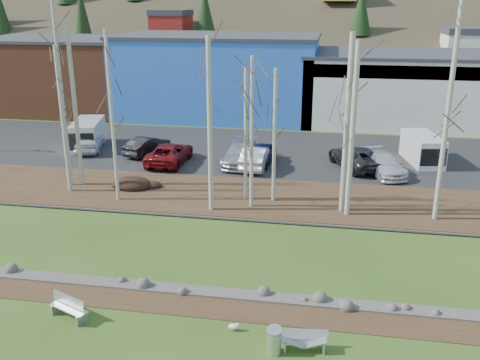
% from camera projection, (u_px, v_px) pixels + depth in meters
% --- Properties ---
extents(ground, '(200.00, 200.00, 0.00)m').
position_uv_depth(ground, '(162.00, 333.00, 19.77)').
color(ground, '#324C18').
rests_on(ground, ground).
extents(dirt_strip, '(80.00, 1.80, 0.03)m').
position_uv_depth(dirt_strip, '(178.00, 303.00, 21.72)').
color(dirt_strip, '#382616').
rests_on(dirt_strip, ground).
extents(near_bank_rocks, '(80.00, 0.80, 0.50)m').
position_uv_depth(near_bank_rocks, '(184.00, 291.00, 22.66)').
color(near_bank_rocks, '#47423D').
rests_on(near_bank_rocks, ground).
extents(river, '(80.00, 8.00, 0.90)m').
position_uv_depth(river, '(206.00, 248.00, 26.49)').
color(river, '#151E32').
rests_on(river, ground).
extents(far_bank_rocks, '(80.00, 0.80, 0.46)m').
position_uv_depth(far_bank_rocks, '(223.00, 217.00, 30.31)').
color(far_bank_rocks, '#47423D').
rests_on(far_bank_rocks, ground).
extents(far_bank, '(80.00, 7.00, 0.15)m').
position_uv_depth(far_bank, '(233.00, 196.00, 33.27)').
color(far_bank, '#382616').
rests_on(far_bank, ground).
extents(parking_lot, '(80.00, 14.00, 0.14)m').
position_uv_depth(parking_lot, '(257.00, 151.00, 43.07)').
color(parking_lot, black).
rests_on(parking_lot, ground).
extents(building_brick, '(16.32, 12.24, 7.80)m').
position_uv_depth(building_brick, '(60.00, 74.00, 58.78)').
color(building_brick, brown).
rests_on(building_brick, ground).
extents(building_blue, '(20.40, 12.24, 8.30)m').
position_uv_depth(building_blue, '(219.00, 75.00, 55.78)').
color(building_blue, blue).
rests_on(building_blue, ground).
extents(building_white, '(18.36, 12.24, 6.80)m').
position_uv_depth(building_white, '(397.00, 87.00, 53.09)').
color(building_white, silver).
rests_on(building_white, ground).
extents(bench_intact, '(1.78, 1.14, 0.86)m').
position_uv_depth(bench_intact, '(69.00, 307.00, 20.64)').
color(bench_intact, '#BBBDC0').
rests_on(bench_intact, ground).
extents(bench_damaged, '(1.65, 0.70, 0.71)m').
position_uv_depth(bench_damaged, '(304.00, 341.00, 18.76)').
color(bench_damaged, '#BBBDC0').
rests_on(bench_damaged, ground).
extents(litter_bin, '(0.54, 0.54, 0.90)m').
position_uv_depth(litter_bin, '(274.00, 342.00, 18.55)').
color(litter_bin, '#BBBDC0').
rests_on(litter_bin, ground).
extents(seagull, '(0.45, 0.21, 0.33)m').
position_uv_depth(seagull, '(234.00, 326.00, 19.88)').
color(seagull, gold).
rests_on(seagull, ground).
extents(dirt_mound, '(2.64, 1.86, 0.52)m').
position_uv_depth(dirt_mound, '(131.00, 183.00, 34.56)').
color(dirt_mound, black).
rests_on(dirt_mound, far_bank).
extents(birch_0, '(0.25, 0.25, 9.04)m').
position_uv_depth(birch_0, '(63.00, 121.00, 32.59)').
color(birch_0, beige).
rests_on(birch_0, far_bank).
extents(birch_1, '(0.21, 0.21, 11.70)m').
position_uv_depth(birch_1, '(62.00, 96.00, 33.29)').
color(birch_1, beige).
rests_on(birch_1, far_bank).
extents(birch_2, '(0.28, 0.28, 10.39)m').
position_uv_depth(birch_2, '(75.00, 106.00, 33.58)').
color(birch_2, beige).
rests_on(birch_2, far_bank).
extents(birch_3, '(0.21, 0.21, 10.00)m').
position_uv_depth(birch_3, '(112.00, 118.00, 31.00)').
color(birch_3, beige).
rests_on(birch_3, far_bank).
extents(birch_4, '(0.27, 0.27, 9.80)m').
position_uv_depth(birch_4, '(210.00, 127.00, 29.46)').
color(birch_4, beige).
rests_on(birch_4, far_bank).
extents(birch_5, '(0.21, 0.21, 7.90)m').
position_uv_depth(birch_5, '(274.00, 137.00, 31.17)').
color(birch_5, beige).
rests_on(birch_5, far_bank).
extents(birch_6, '(0.21, 0.21, 8.69)m').
position_uv_depth(birch_6, '(252.00, 134.00, 30.14)').
color(birch_6, beige).
rests_on(birch_6, far_bank).
extents(birch_7, '(0.31, 0.31, 9.97)m').
position_uv_depth(birch_7, '(347.00, 126.00, 29.28)').
color(birch_7, beige).
rests_on(birch_7, far_bank).
extents(birch_8, '(0.29, 0.29, 9.60)m').
position_uv_depth(birch_8, '(352.00, 131.00, 28.82)').
color(birch_8, beige).
rests_on(birch_8, far_bank).
extents(birch_9, '(0.26, 0.26, 12.65)m').
position_uv_depth(birch_9, '(449.00, 106.00, 27.67)').
color(birch_9, beige).
rests_on(birch_9, far_bank).
extents(birch_10, '(0.21, 0.21, 7.90)m').
position_uv_depth(birch_10, '(246.00, 136.00, 31.45)').
color(birch_10, beige).
rests_on(birch_10, far_bank).
extents(car_0, '(3.08, 5.02, 1.60)m').
position_uv_depth(car_0, '(89.00, 141.00, 42.84)').
color(car_0, white).
rests_on(car_0, parking_lot).
extents(car_1, '(2.88, 4.53, 1.41)m').
position_uv_depth(car_1, '(147.00, 146.00, 41.78)').
color(car_1, black).
rests_on(car_1, parking_lot).
extents(car_2, '(2.59, 5.45, 1.50)m').
position_uv_depth(car_2, '(170.00, 153.00, 39.56)').
color(car_2, maroon).
rests_on(car_2, parking_lot).
extents(car_3, '(2.20, 5.39, 1.56)m').
position_uv_depth(car_3, '(240.00, 153.00, 39.38)').
color(car_3, '#9B9EA3').
rests_on(car_3, parking_lot).
extents(car_4, '(2.19, 4.39, 1.44)m').
position_uv_depth(car_4, '(261.00, 155.00, 39.33)').
color(car_4, '#1A0E47').
rests_on(car_4, parking_lot).
extents(car_5, '(1.83, 4.82, 1.57)m').
position_uv_depth(car_5, '(256.00, 157.00, 38.50)').
color(car_5, silver).
rests_on(car_5, parking_lot).
extents(car_6, '(4.68, 6.09, 1.54)m').
position_uv_depth(car_6, '(357.00, 157.00, 38.52)').
color(car_6, '#2A2A2C').
rests_on(car_6, parking_lot).
extents(car_7, '(3.46, 5.32, 1.43)m').
position_uv_depth(car_7, '(383.00, 164.00, 37.08)').
color(car_7, silver).
rests_on(car_7, parking_lot).
extents(van_white, '(2.81, 4.99, 2.06)m').
position_uv_depth(van_white, '(423.00, 149.00, 39.51)').
color(van_white, white).
rests_on(van_white, parking_lot).
extents(van_grey, '(3.21, 5.35, 2.19)m').
position_uv_depth(van_grey, '(87.00, 135.00, 43.52)').
color(van_grey, silver).
rests_on(van_grey, parking_lot).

